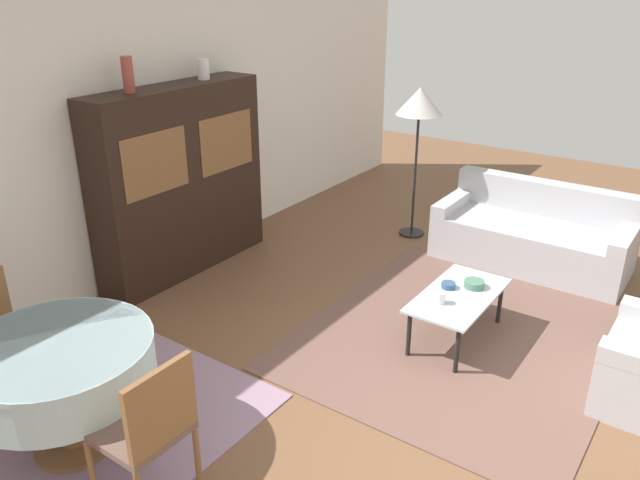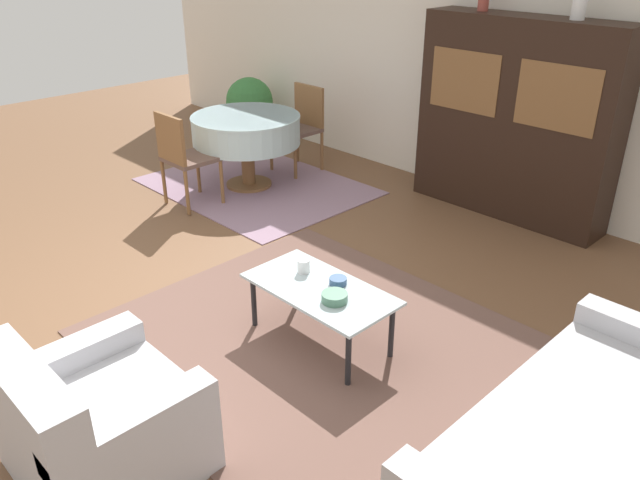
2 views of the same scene
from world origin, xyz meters
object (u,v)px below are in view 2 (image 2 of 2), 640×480
bowl (335,297)px  bowl_small (338,281)px  display_cabinet (515,120)px  vase_short (579,7)px  potted_plant (250,103)px  dining_chair_near (183,154)px  coffee_table (320,293)px  dining_table (246,130)px  dining_chair_far (302,123)px  armchair (96,424)px  couch (592,458)px  cup (303,266)px

bowl → bowl_small: bowl is taller
display_cabinet → vase_short: size_ratio=9.89×
bowl_small → potted_plant: (-3.90, 2.40, 0.04)m
display_cabinet → dining_chair_near: (-2.26, -2.12, -0.37)m
coffee_table → dining_chair_near: 2.64m
dining_table → dining_chair_far: size_ratio=1.20×
display_cabinet → vase_short: vase_short is taller
display_cabinet → dining_table: size_ratio=1.67×
dining_table → vase_short: vase_short is taller
coffee_table → bowl: bearing=-16.0°
armchair → display_cabinet: (-0.31, 4.33, 0.61)m
couch → cup: couch is taller
display_cabinet → dining_table: display_cabinet is taller
bowl_small → dining_table: bearing=153.1°
armchair → dining_chair_near: size_ratio=0.91×
bowl_small → coffee_table: bearing=-113.8°
coffee_table → dining_chair_far: bearing=139.1°
couch → display_cabinet: size_ratio=0.99×
couch → dining_chair_far: bearing=62.8°
bowl → potted_plant: 4.78m
bowl_small → display_cabinet: bearing=97.2°
armchair → bowl: (0.16, 1.50, 0.15)m
armchair → bowl: bearing=84.0°
bowl → couch: bearing=0.7°
cup → dining_chair_near: bearing=165.6°
cup → vase_short: vase_short is taller
bowl → dining_chair_far: bearing=140.3°
cup → potted_plant: bearing=146.0°
bowl → vase_short: bearing=91.1°
bowl_small → potted_plant: bearing=148.4°
couch → coffee_table: (-1.81, 0.03, 0.08)m
armchair → bowl_small: bearing=89.1°
coffee_table → bowl_small: 0.14m
display_cabinet → dining_table: 2.64m
dining_chair_far → cup: bearing=137.3°
vase_short → potted_plant: (-3.98, -0.26, -1.43)m
couch → potted_plant: bearing=65.8°
dining_chair_far → bowl: (2.73, -2.26, -0.10)m
dining_chair_near → cup: size_ratio=9.97×
armchair → bowl_small: 1.67m
armchair → dining_table: (-2.57, 2.99, 0.32)m
vase_short → potted_plant: size_ratio=0.24×
display_cabinet → vase_short: (0.41, 0.00, 1.00)m
coffee_table → cup: 0.24m
couch → display_cabinet: display_cabinet is taller
coffee_table → display_cabinet: (-0.29, 2.77, 0.54)m
display_cabinet → vase_short: bearing=0.1°
dining_chair_near → dining_table: bearing=90.0°
coffee_table → dining_chair_near: size_ratio=1.08×
couch → dining_chair_near: 4.42m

